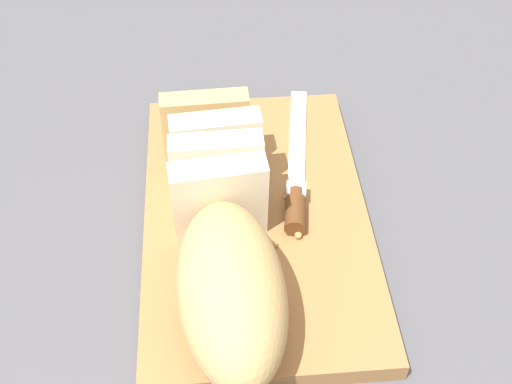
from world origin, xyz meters
The scene contains 7 objects.
ground_plane centered at (0.00, 0.00, 0.00)m, with size 3.00×3.00×0.00m, color #4C4C51.
cutting_board centered at (0.00, 0.00, 0.01)m, with size 0.40×0.24×0.02m, color #9E6B3D.
bread_loaf centered at (-0.08, 0.04, 0.07)m, with size 0.33×0.11×0.10m.
bread_knife centered at (0.02, -0.05, 0.03)m, with size 0.25×0.07×0.02m.
crumb_near_knife centered at (-0.04, -0.04, 0.03)m, with size 0.01×0.01×0.01m, color tan.
crumb_near_loaf centered at (0.01, -0.03, 0.02)m, with size 0.00×0.00×0.00m, color tan.
crumb_stray_left centered at (-0.05, -0.01, 0.02)m, with size 0.01×0.01×0.01m, color tan.
Camera 1 is at (-0.48, 0.06, 0.55)m, focal length 45.89 mm.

